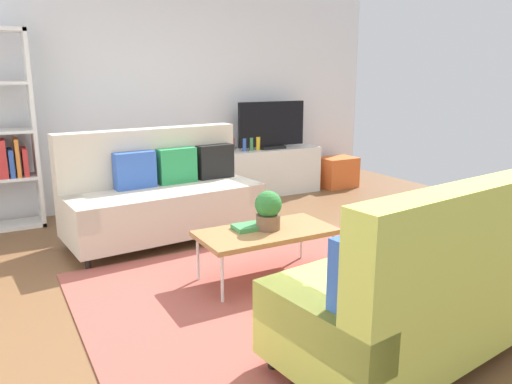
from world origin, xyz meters
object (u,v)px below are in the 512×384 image
potted_plant (268,210)px  bottle_2 (258,143)px  tv (272,126)px  vase_0 (231,145)px  couch_beige (162,195)px  table_book_0 (249,227)px  couch_green (431,284)px  coffee_table (266,233)px  bottle_0 (244,145)px  bottle_1 (251,144)px  tv_console (271,171)px  storage_trunk (338,172)px

potted_plant → bottle_2: 2.81m
tv → vase_0: bearing=173.1°
couch_beige → bottle_2: (1.71, 1.09, 0.28)m
potted_plant → table_book_0: size_ratio=1.32×
couch_green → vase_0: 4.09m
coffee_table → bottle_0: (1.11, 2.51, 0.33)m
bottle_0 → bottle_2: bottle_2 is taller
tv → vase_0: 0.63m
bottle_1 → tv_console: bearing=7.0°
storage_trunk → bottle_2: 1.42m
coffee_table → storage_trunk: (2.64, 2.45, -0.17)m
coffee_table → storage_trunk: bearing=42.8°
coffee_table → bottle_0: bottle_0 is taller
table_book_0 → tv_console: bearing=56.1°
storage_trunk → bottle_1: (-1.43, 0.06, 0.51)m
tv → vase_0: tv is taller
couch_green → vase_0: size_ratio=11.49×
potted_plant → bottle_1: (1.19, 2.49, 0.14)m
couch_green → table_book_0: bearing=97.7°
tv_console → vase_0: vase_0 is taller
couch_beige → bottle_1: size_ratio=11.30×
potted_plant → bottle_2: (1.29, 2.49, 0.15)m
couch_green → table_book_0: (-0.40, 1.51, -0.01)m
vase_0 → couch_green: bearing=-99.5°
storage_trunk → bottle_0: (-1.53, 0.06, 0.51)m
vase_0 → tv_console: bearing=-4.9°
couch_beige → storage_trunk: 3.22m
couch_green → bottle_0: (0.82, 3.93, 0.28)m
couch_green → bottle_1: size_ratio=11.44×
couch_beige → vase_0: 1.82m
tv_console → storage_trunk: size_ratio=2.69×
couch_green → bottle_1: bearing=69.5°
couch_beige → coffee_table: size_ratio=1.79×
couch_green → table_book_0: 1.57m
storage_trunk → table_book_0: table_book_0 is taller
potted_plant → vase_0: bearing=70.1°
vase_0 → bottle_1: size_ratio=1.00×
storage_trunk → bottle_2: bearing=177.4°
couch_green → tv_console: (1.25, 3.97, -0.13)m
tv → couch_beige: bearing=-150.3°
couch_beige → table_book_0: size_ratio=8.19×
table_book_0 → couch_beige: bearing=101.9°
table_book_0 → potted_plant: bearing=-27.3°
potted_plant → vase_0: 2.75m
storage_trunk → bottle_2: (-1.32, 0.06, 0.51)m
storage_trunk → couch_green: bearing=-121.3°
tv → storage_trunk: size_ratio=1.92×
tv_console → storage_trunk: tv_console is taller
bottle_1 → bottle_2: bottle_2 is taller
tv_console → potted_plant: (-1.52, -2.53, 0.26)m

